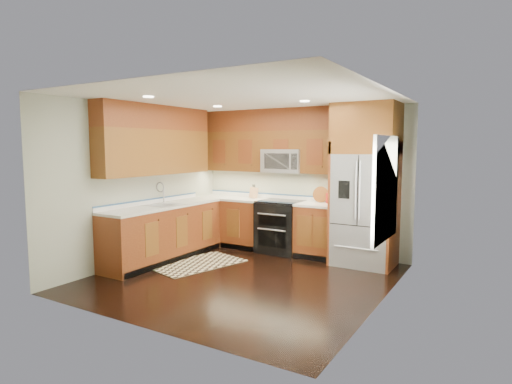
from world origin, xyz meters
The scene contains 16 objects.
ground centered at (0.00, 0.00, 0.00)m, with size 4.00×4.00×0.00m, color black.
wall_back centered at (0.00, 2.00, 1.30)m, with size 4.00×0.02×2.60m, color #B0B5A3.
wall_left centered at (-2.00, 0.00, 1.30)m, with size 0.02×4.00×2.60m, color #B0B5A3.
wall_right centered at (2.00, 0.00, 1.30)m, with size 0.02×4.00×2.60m, color #B0B5A3.
window centered at (1.98, 0.20, 1.40)m, with size 0.04×1.10×1.30m.
base_cabinets centered at (-1.23, 0.90, 0.45)m, with size 2.85×3.00×0.90m.
countertop centered at (-1.09, 1.01, 0.92)m, with size 2.86×3.01×0.04m.
upper_cabinets centered at (-1.15, 1.09, 2.02)m, with size 2.85×3.00×1.15m.
range centered at (-0.25, 1.67, 0.47)m, with size 0.76×0.67×0.95m.
microwave centered at (-0.25, 1.80, 1.66)m, with size 0.76×0.40×0.42m.
refrigerator centered at (1.30, 1.63, 1.30)m, with size 0.98×0.75×2.60m.
sink_faucet centered at (-1.73, 0.23, 0.99)m, with size 0.54×0.44×0.37m.
rug centered at (-1.05, 0.27, 0.01)m, with size 0.87×1.46×0.01m, color black.
knife_block centered at (-0.89, 1.80, 1.05)m, with size 0.13×0.15×0.26m.
utensil_crock centered at (0.62, 1.86, 1.07)m, with size 0.17×0.17×0.38m.
cutting_board centered at (0.44, 1.89, 0.95)m, with size 0.28×0.28×0.02m, color brown.
Camera 1 is at (3.29, -5.13, 1.91)m, focal length 30.00 mm.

